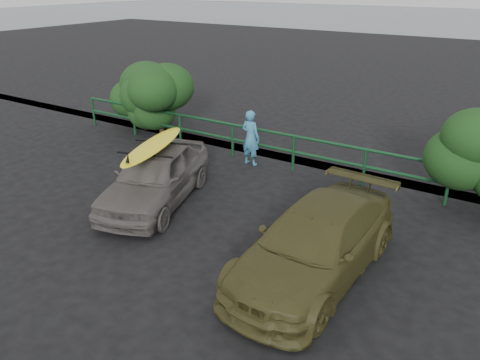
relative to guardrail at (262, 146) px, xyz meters
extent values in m
plane|color=black|center=(0.00, -5.00, -0.52)|extent=(80.00, 80.00, 0.00)
imported|color=#5D5753|center=(-0.84, -3.52, 0.15)|extent=(2.67, 4.21, 1.34)
imported|color=#494620|center=(3.54, -4.22, 0.12)|extent=(1.97, 4.45, 1.27)
imported|color=teal|center=(-0.25, -0.22, 0.27)|extent=(0.61, 0.43, 1.59)
ellipsoid|color=yellow|center=(-0.84, -3.52, 0.90)|extent=(1.44, 2.95, 0.09)
camera|label=1|loc=(6.27, -10.93, 4.43)|focal=35.00mm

